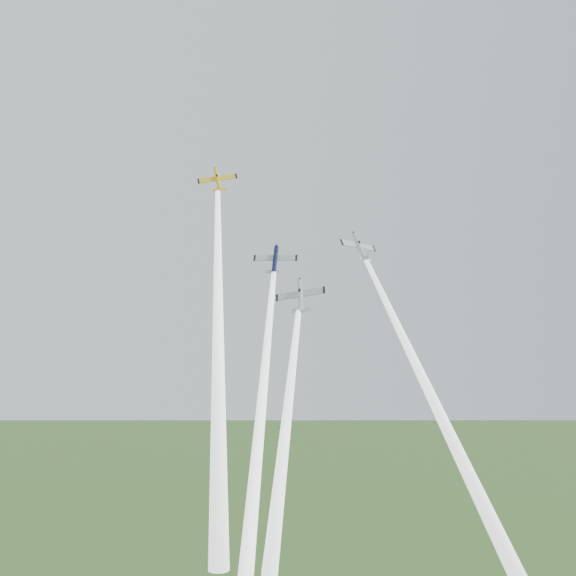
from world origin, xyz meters
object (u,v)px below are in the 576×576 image
object	(u,v)px
plane_yellow	(218,180)
plane_silver_right	(360,247)
plane_navy	(275,260)
plane_silver_low	(300,296)

from	to	relation	value
plane_yellow	plane_silver_right	world-z (taller)	plane_yellow
plane_navy	plane_silver_low	distance (m)	14.35
plane_navy	plane_silver_low	world-z (taller)	plane_navy
plane_silver_right	plane_yellow	bearing A→B (deg)	157.79
plane_yellow	plane_silver_right	bearing A→B (deg)	6.49
plane_silver_right	plane_silver_low	size ratio (longest dim) A/B	1.01
plane_yellow	plane_silver_low	world-z (taller)	plane_yellow
plane_yellow	plane_silver_low	size ratio (longest dim) A/B	0.88
plane_navy	plane_yellow	bearing A→B (deg)	-171.84
plane_navy	plane_silver_right	world-z (taller)	plane_silver_right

